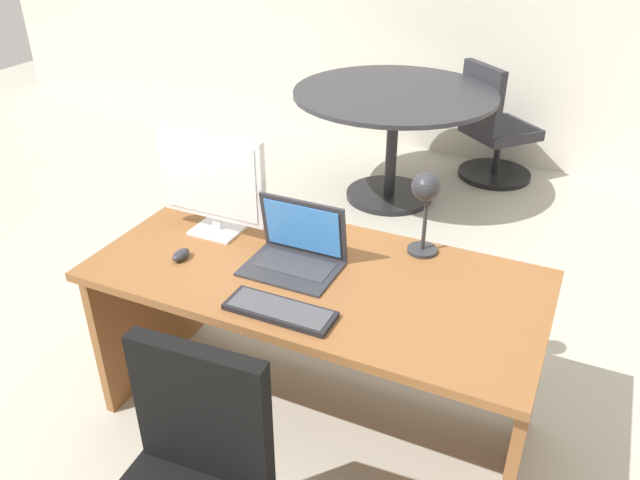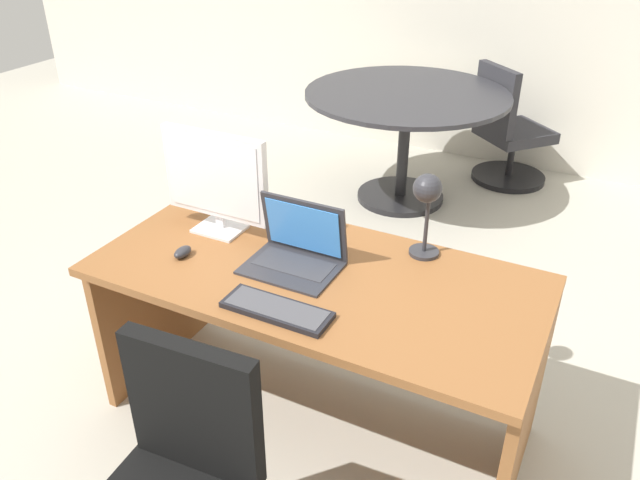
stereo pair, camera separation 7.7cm
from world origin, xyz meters
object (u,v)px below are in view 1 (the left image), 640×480
at_px(monitor, 212,180).
at_px(mouse, 181,255).
at_px(laptop, 298,245).
at_px(keyboard, 280,310).
at_px(desk_lamp, 426,197).
at_px(meeting_chair_near, 493,135).
at_px(desk, 321,311).
at_px(meeting_table, 393,118).

height_order(monitor, mouse, monitor).
height_order(laptop, keyboard, laptop).
xyz_separation_m(monitor, desk_lamp, (0.84, 0.18, 0.02)).
bearing_deg(keyboard, meeting_chair_near, 87.42).
bearing_deg(laptop, desk, 7.76).
distance_m(desk, meeting_chair_near, 2.83).
bearing_deg(mouse, desk, 19.78).
height_order(monitor, keyboard, monitor).
bearing_deg(desk, desk_lamp, 36.79).
xyz_separation_m(monitor, mouse, (-0.00, -0.25, -0.22)).
xyz_separation_m(laptop, mouse, (-0.43, -0.17, -0.06)).
height_order(desk, desk_lamp, desk_lamp).
relative_size(laptop, desk_lamp, 1.00).
bearing_deg(desk_lamp, laptop, -148.53).
bearing_deg(monitor, mouse, -91.14).
height_order(laptop, meeting_chair_near, laptop).
xyz_separation_m(meeting_table, meeting_chair_near, (0.59, 0.66, -0.25)).
distance_m(desk, meeting_table, 2.21).
bearing_deg(keyboard, monitor, 142.30).
relative_size(desk, meeting_table, 1.23).
bearing_deg(laptop, mouse, -157.81).
xyz_separation_m(keyboard, meeting_chair_near, (0.14, 3.16, -0.41)).
relative_size(monitor, mouse, 5.38).
relative_size(laptop, meeting_table, 0.25).
height_order(monitor, meeting_table, monitor).
bearing_deg(keyboard, meeting_table, 100.10).
xyz_separation_m(desk, monitor, (-0.51, 0.06, 0.46)).
bearing_deg(keyboard, mouse, 163.75).
relative_size(monitor, meeting_chair_near, 0.53).
distance_m(monitor, meeting_chair_near, 2.91).
height_order(keyboard, meeting_table, meeting_table).
bearing_deg(meeting_table, laptop, -80.74).
relative_size(laptop, mouse, 3.98).
bearing_deg(desk_lamp, meeting_table, 111.85).
xyz_separation_m(monitor, meeting_table, (0.07, 2.10, -0.38)).
relative_size(monitor, laptop, 1.35).
bearing_deg(desk, laptop, -172.24).
bearing_deg(monitor, desk, -6.51).
height_order(mouse, meeting_table, meeting_table).
distance_m(keyboard, meeting_table, 2.54).
xyz_separation_m(desk, meeting_chair_near, (0.14, 2.82, -0.18)).
distance_m(keyboard, mouse, 0.54).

